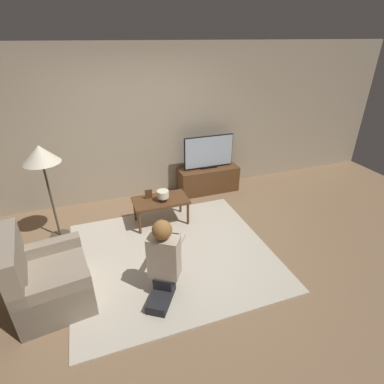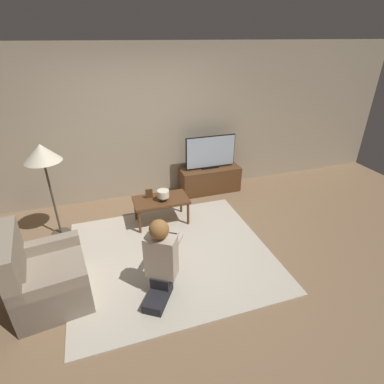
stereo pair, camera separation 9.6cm
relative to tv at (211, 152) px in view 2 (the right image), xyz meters
The scene contains 11 objects.
ground_plane 2.16m from the tv, 126.05° to the right, with size 10.00×10.00×0.00m, color #896B4C.
wall_back 1.33m from the tv, 165.72° to the left, with size 10.00×0.06×2.60m.
rug 2.16m from the tv, 126.05° to the right, with size 2.64×2.38×0.02m.
tv_stand 0.55m from the tv, 90.00° to the right, with size 1.12×0.41×0.47m.
tv is the anchor object (origin of this frame).
coffee_table 1.44m from the tv, 144.66° to the right, with size 0.84×0.47×0.43m.
floor_lamp 2.76m from the tv, 166.26° to the right, with size 0.48×0.48×1.42m.
armchair 3.34m from the tv, 143.99° to the right, with size 0.85×0.95×0.93m.
person_kneeling 2.68m from the tv, 122.87° to the right, with size 0.63×0.79×0.98m.
picture_frame 1.49m from the tv, 151.15° to the right, with size 0.11×0.01×0.15m.
table_lamp 1.41m from the tv, 142.01° to the right, with size 0.18×0.18×0.17m.
Camera 2 is at (-0.73, -3.15, 2.67)m, focal length 28.00 mm.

